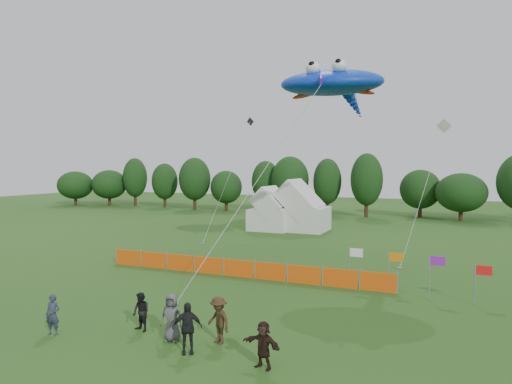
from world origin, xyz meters
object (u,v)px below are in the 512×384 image
at_px(spectator_f, 263,345).
at_px(tent_left, 271,212).
at_px(spectator_b, 141,312).
at_px(spectator_c, 219,320).
at_px(spectator_e, 172,317).
at_px(spectator_d, 187,328).
at_px(barrier_fence, 238,268).
at_px(tent_right, 300,211).
at_px(spectator_a, 53,315).
at_px(stingray_kite, 334,85).

bearing_deg(spectator_f, tent_left, 124.36).
bearing_deg(spectator_b, spectator_c, 19.99).
height_order(tent_left, spectator_c, tent_left).
xyz_separation_m(tent_left, spectator_e, (7.34, -29.01, -0.91)).
relative_size(spectator_b, spectator_d, 0.85).
relative_size(spectator_b, spectator_c, 0.89).
xyz_separation_m(barrier_fence, spectator_d, (3.08, -10.58, 0.39)).
relative_size(spectator_c, spectator_e, 0.97).
bearing_deg(spectator_e, barrier_fence, 90.37).
height_order(spectator_c, spectator_f, spectator_c).
bearing_deg(spectator_b, spectator_d, -3.86).
bearing_deg(spectator_c, tent_left, 132.20).
distance_m(spectator_d, spectator_f, 2.87).
bearing_deg(spectator_d, tent_left, 75.30).
distance_m(tent_right, spectator_f, 31.83).
distance_m(spectator_a, stingray_kite, 20.06).
distance_m(tent_left, spectator_e, 29.94).
distance_m(spectator_a, spectator_c, 6.49).
distance_m(spectator_b, stingray_kite, 17.96).
bearing_deg(spectator_d, tent_right, 69.98).
relative_size(tent_left, spectator_a, 2.58).
xyz_separation_m(spectator_b, stingray_kite, (4.25, 13.73, 10.76)).
xyz_separation_m(barrier_fence, spectator_e, (1.95, -9.83, 0.38)).
distance_m(tent_right, spectator_c, 30.04).
xyz_separation_m(tent_left, spectator_c, (9.04, -28.52, -0.93)).
height_order(tent_left, spectator_a, tent_left).
xyz_separation_m(spectator_b, spectator_c, (3.36, 0.14, 0.10)).
relative_size(tent_right, spectator_c, 3.22).
relative_size(tent_left, spectator_d, 2.25).
height_order(spectator_a, stingray_kite, stingray_kite).
relative_size(tent_right, spectator_f, 3.64).
relative_size(spectator_d, spectator_e, 1.01).
bearing_deg(spectator_d, barrier_fence, 75.63).
bearing_deg(spectator_f, spectator_b, -177.85).
distance_m(tent_left, barrier_fence, 19.97).
bearing_deg(spectator_d, spectator_b, 127.95).
xyz_separation_m(barrier_fence, spectator_a, (-2.59, -11.11, 0.28)).
distance_m(spectator_b, spectator_f, 5.76).
bearing_deg(tent_right, barrier_fence, -82.52).
distance_m(tent_left, spectator_d, 30.95).
bearing_deg(spectator_f, spectator_c, 164.41).
height_order(spectator_a, spectator_f, spectator_a).
bearing_deg(barrier_fence, spectator_a, -103.13).
height_order(spectator_d, stingray_kite, stingray_kite).
bearing_deg(spectator_c, spectator_a, -139.55).
distance_m(spectator_c, spectator_d, 1.36).
distance_m(tent_right, spectator_e, 30.21).
distance_m(tent_right, stingray_kite, 19.78).
xyz_separation_m(spectator_b, spectator_d, (2.79, -1.10, 0.13)).
bearing_deg(tent_right, spectator_e, -81.29).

